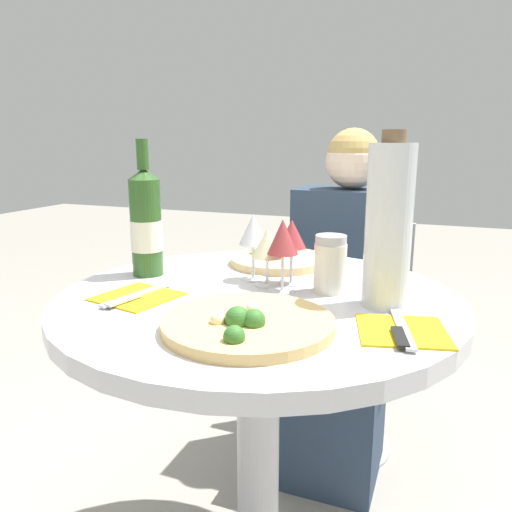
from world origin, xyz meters
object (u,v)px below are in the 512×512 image
pizza_large (247,323)px  seated_diner (342,322)px  tall_carafe (389,226)px  dining_table (258,360)px  chair_behind_diner (348,338)px  wine_bottle (146,223)px

pizza_large → seated_diner: bearing=89.3°
seated_diner → tall_carafe: size_ratio=3.32×
dining_table → tall_carafe: 0.41m
pizza_large → tall_carafe: (0.21, 0.22, 0.15)m
tall_carafe → seated_diner: bearing=108.5°
dining_table → pizza_large: bearing=-74.2°
chair_behind_diner → pizza_large: bearing=89.4°
seated_diner → wine_bottle: (-0.38, -0.55, 0.40)m
tall_carafe → wine_bottle: bearing=176.8°
dining_table → chair_behind_diner: bearing=84.9°
chair_behind_diner → tall_carafe: bearing=105.2°
dining_table → tall_carafe: bearing=4.5°
seated_diner → wine_bottle: bearing=55.7°
wine_bottle → tall_carafe: 0.58m
pizza_large → tall_carafe: tall_carafe is taller
tall_carafe → chair_behind_diner: bearing=105.2°
dining_table → chair_behind_diner: size_ratio=1.07×
pizza_large → wine_bottle: bearing=145.5°
wine_bottle → pizza_large: bearing=-34.5°
chair_behind_diner → seated_diner: seated_diner is taller
dining_table → tall_carafe: size_ratio=2.52×
chair_behind_diner → pizza_large: pizza_large is taller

